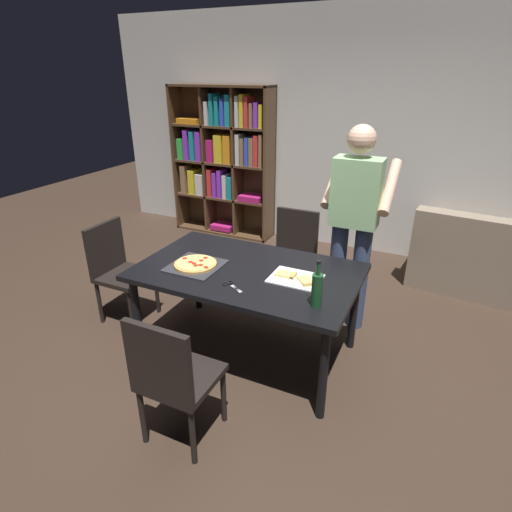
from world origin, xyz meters
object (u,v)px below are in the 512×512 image
Objects in this scene: chair_near_camera at (172,375)px; wine_bottle at (317,289)px; couch at (502,266)px; bookshelf at (223,158)px; person_serving_pizza at (354,219)px; pepperoni_pizza_on_tray at (196,264)px; dining_table at (248,278)px; chair_far_side at (293,251)px; chair_left_end at (117,266)px; kitchen_scissors at (231,285)px.

wine_bottle is (0.62, 0.71, 0.36)m from chair_near_camera.
couch is 2.66m from wine_bottle.
person_serving_pizza is (2.13, -1.60, -0.04)m from bookshelf.
bookshelf reaches higher than wine_bottle.
pepperoni_pizza_on_tray is at bearing 113.68° from chair_near_camera.
chair_far_side is at bearing 90.00° from dining_table.
bookshelf is 3.42m from wine_bottle.
chair_near_camera is 1.00× the size of chair_far_side.
wine_bottle is at bearing -63.88° from chair_far_side.
chair_near_camera is 0.46× the size of bookshelf.
pepperoni_pizza_on_tray is at bearing -137.89° from person_serving_pizza.
chair_near_camera is 0.50× the size of couch.
pepperoni_pizza_on_tray is (-0.38, -0.12, 0.09)m from dining_table.
chair_near_camera is at bearing -65.59° from bookshelf.
chair_left_end is 2.44m from bookshelf.
wine_bottle is at bearing -0.49° from kitchen_scissors.
chair_far_side is 1.46m from wine_bottle.
chair_left_end is 0.51× the size of person_serving_pizza.
kitchen_scissors is at bearing 179.51° from wine_bottle.
couch is at bearing 42.79° from pepperoni_pizza_on_tray.
chair_near_camera is at bearing -90.00° from chair_far_side.
couch is 3.52m from bookshelf.
wine_bottle is (0.02, -1.05, -0.13)m from person_serving_pizza.
dining_table is at bearing 155.65° from wine_bottle.
bookshelf is (-1.53, 1.38, 0.52)m from chair_far_side.
chair_near_camera is 0.75m from kitchen_scissors.
chair_far_side is 0.51× the size of person_serving_pizza.
bookshelf reaches higher than couch.
couch is 2.98m from kitchen_scissors.
wine_bottle reaches higher than chair_near_camera.
chair_far_side is 1.00× the size of chair_left_end.
dining_table is at bearing 17.27° from pepperoni_pizza_on_tray.
chair_left_end is (-1.31, 0.00, -0.17)m from dining_table.
couch is at bearing -6.47° from bookshelf.
chair_far_side is 1.29m from kitchen_scissors.
wine_bottle reaches higher than chair_left_end.
pepperoni_pizza_on_tray is (1.15, -2.49, -0.27)m from bookshelf.
wine_bottle is (2.15, -2.66, -0.17)m from bookshelf.
bookshelf is at bearing 120.07° from kitchen_scissors.
person_serving_pizza is at bearing 42.11° from pepperoni_pizza_on_tray.
pepperoni_pizza_on_tray is (-0.38, -1.11, 0.25)m from chair_far_side.
person_serving_pizza is at bearing 52.02° from dining_table.
kitchen_scissors is (0.01, -1.27, 0.24)m from chair_far_side.
couch is 5.65× the size of wine_bottle.
pepperoni_pizza_on_tray is at bearing -162.73° from dining_table.
chair_left_end is at bearing 180.00° from dining_table.
wine_bottle is at bearing -9.23° from pepperoni_pizza_on_tray.
chair_left_end is 0.46× the size of bookshelf.
bookshelf is at bearing 114.41° from chair_near_camera.
bookshelf is at bearing 122.74° from dining_table.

